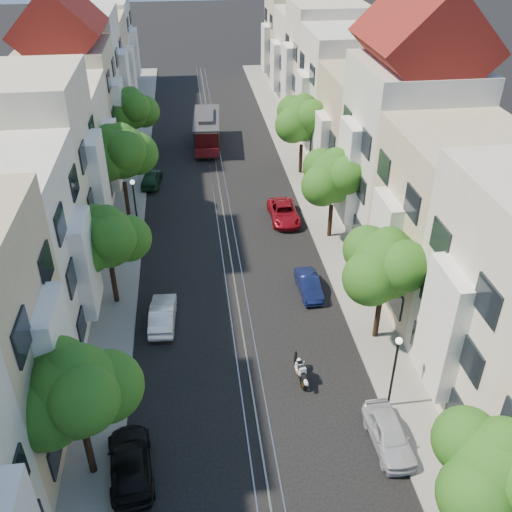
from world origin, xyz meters
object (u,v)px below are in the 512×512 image
object	(u,v)px
sportbike_rider	(300,370)
parked_car_e_near	(389,434)
cable_car	(207,129)
tree_e_a	(498,470)
tree_w_b	(108,239)
tree_w_c	(121,153)
tree_e_c	(335,178)
tree_w_d	(131,110)
lamp_west	(134,199)
tree_e_d	(303,119)
parked_car_w_near	(130,463)
tree_w_a	(77,392)
parked_car_e_mid	(309,285)
tree_e_b	(386,266)
parked_car_w_mid	(163,314)
lamp_east	(395,362)
parked_car_e_far	(284,213)
parked_car_w_far	(151,178)

from	to	relation	value
sportbike_rider	parked_car_e_near	xyz separation A→B (m)	(3.15, -4.34, -0.10)
sportbike_rider	cable_car	world-z (taller)	cable_car
tree_e_a	tree_w_b	world-z (taller)	same
tree_w_c	tree_e_c	bearing A→B (deg)	-19.15
tree_w_d	lamp_west	size ratio (longest dim) A/B	1.57
sportbike_rider	cable_car	size ratio (longest dim) A/B	0.25
tree_e_c	tree_e_d	xyz separation A→B (m)	(0.00, 11.00, 0.27)
tree_e_a	parked_car_w_near	world-z (taller)	tree_e_a
tree_w_a	tree_e_a	bearing A→B (deg)	-19.15
tree_w_c	parked_car_e_mid	size ratio (longest dim) A/B	2.10
parked_car_w_near	tree_e_b	bearing A→B (deg)	-157.27
tree_e_b	parked_car_w_near	size ratio (longest dim) A/B	1.52
tree_w_b	parked_car_w_mid	bearing A→B (deg)	-40.16
tree_w_c	parked_car_e_mid	world-z (taller)	tree_w_c
tree_e_c	parked_car_w_near	bearing A→B (deg)	-125.24
sportbike_rider	parked_car_w_mid	xyz separation A→B (m)	(-6.85, 5.44, -0.10)
lamp_west	parked_car_w_mid	world-z (taller)	lamp_west
tree_e_c	sportbike_rider	size ratio (longest dim) A/B	3.33
lamp_west	sportbike_rider	distance (m)	18.16
cable_car	parked_car_e_mid	bearing A→B (deg)	-75.00
sportbike_rider	parked_car_w_near	xyz separation A→B (m)	(-8.05, -4.46, -0.10)
tree_e_c	tree_w_d	world-z (taller)	same
tree_e_a	sportbike_rider	size ratio (longest dim) A/B	3.20
cable_car	tree_e_a	bearing A→B (deg)	-75.56
tree_e_b	parked_car_w_near	distance (m)	15.30
tree_w_a	lamp_west	bearing A→B (deg)	87.60
cable_car	parked_car_w_mid	xyz separation A→B (m)	(-3.90, -26.67, -1.10)
tree_w_a	tree_w_c	size ratio (longest dim) A/B	0.94
tree_e_a	tree_e_c	size ratio (longest dim) A/B	0.96
tree_e_b	tree_w_a	world-z (taller)	same
tree_w_c	parked_car_w_mid	distance (m)	14.29
tree_e_a	tree_e_d	distance (m)	34.00
sportbike_rider	parked_car_e_near	bearing A→B (deg)	-62.29
tree_e_c	tree_w_b	bearing A→B (deg)	-157.38
tree_e_a	tree_w_a	xyz separation A→B (m)	(-14.40, 5.00, 0.34)
tree_w_b	parked_car_e_near	world-z (taller)	tree_w_b
tree_w_c	tree_e_d	bearing A→B (deg)	22.62
tree_w_c	sportbike_rider	size ratio (longest dim) A/B	3.62
lamp_east	parked_car_e_far	world-z (taller)	lamp_east
tree_e_b	parked_car_w_far	bearing A→B (deg)	121.20
parked_car_e_far	tree_e_b	bearing A→B (deg)	-78.84
tree_e_a	tree_w_b	size ratio (longest dim) A/B	1.00
tree_e_c	parked_car_e_mid	xyz separation A→B (m)	(-2.86, -6.43, -4.04)
tree_w_c	tree_w_d	distance (m)	11.01
lamp_west	tree_e_c	bearing A→B (deg)	-8.49
tree_w_d	lamp_west	xyz separation A→B (m)	(0.84, -13.98, -1.75)
tree_e_c	tree_e_a	bearing A→B (deg)	-90.00
parked_car_w_far	tree_w_a	bearing A→B (deg)	92.96
tree_e_d	parked_car_w_mid	distance (m)	22.95
tree_e_c	tree_w_c	bearing A→B (deg)	160.85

